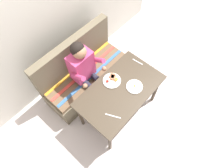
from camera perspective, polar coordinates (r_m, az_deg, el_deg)
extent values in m
plane|color=beige|center=(3.28, 1.98, -7.84)|extent=(8.00, 8.00, 0.00)
cube|color=beige|center=(2.84, -18.21, 19.20)|extent=(4.40, 0.10, 2.60)
cube|color=#3A3023|center=(2.64, 2.44, -1.98)|extent=(1.20, 0.70, 0.04)
cylinder|color=#3A3023|center=(2.77, -0.63, -16.60)|extent=(0.05, 0.05, 0.69)
cylinder|color=#3A3023|center=(3.13, 12.67, -1.67)|extent=(0.05, 0.05, 0.69)
cylinder|color=#3A3023|center=(2.92, -9.25, -9.02)|extent=(0.05, 0.05, 0.69)
cylinder|color=#3A3023|center=(3.27, 4.46, 4.24)|extent=(0.05, 0.05, 0.69)
cube|color=brown|center=(3.34, -7.33, 1.13)|extent=(1.44, 0.56, 0.40)
cube|color=brown|center=(3.15, -7.79, 3.30)|extent=(1.40, 0.52, 0.06)
cube|color=brown|center=(3.02, -11.40, 8.71)|extent=(1.44, 0.12, 0.54)
cube|color=#336099|center=(3.06, -6.04, 2.21)|extent=(1.38, 0.05, 0.01)
cube|color=#C63D33|center=(3.12, -7.86, 3.64)|extent=(1.38, 0.05, 0.01)
cube|color=orange|center=(3.19, -9.62, 5.01)|extent=(1.38, 0.05, 0.01)
cube|color=#B93869|center=(2.83, -8.87, 5.30)|extent=(0.34, 0.22, 0.48)
sphere|color=#9E7051|center=(2.56, -9.54, 9.28)|extent=(0.19, 0.19, 0.19)
sphere|color=black|center=(2.56, -10.11, 10.04)|extent=(0.19, 0.19, 0.19)
cylinder|color=#B93869|center=(2.64, -9.93, 2.02)|extent=(0.07, 0.29, 0.23)
cylinder|color=#B93869|center=(2.77, -4.24, 7.02)|extent=(0.07, 0.29, 0.23)
sphere|color=#9E7051|center=(2.67, -7.86, -0.55)|extent=(0.07, 0.07, 0.07)
sphere|color=#9E7051|center=(2.80, -2.33, 4.50)|extent=(0.07, 0.07, 0.07)
cylinder|color=#232333|center=(2.92, -7.14, -0.23)|extent=(0.09, 0.34, 0.09)
cylinder|color=#232333|center=(3.09, -4.40, -4.45)|extent=(0.08, 0.08, 0.52)
cube|color=black|center=(3.28, -3.37, -6.87)|extent=(0.09, 0.20, 0.05)
cylinder|color=#232333|center=(2.98, -4.83, 1.89)|extent=(0.09, 0.34, 0.09)
cylinder|color=#232333|center=(3.14, -2.26, -2.37)|extent=(0.08, 0.08, 0.52)
cube|color=black|center=(3.33, -1.36, -4.86)|extent=(0.09, 0.20, 0.05)
cylinder|color=white|center=(2.68, -0.05, 0.98)|extent=(0.25, 0.25, 0.02)
cube|color=#995A40|center=(2.70, 0.02, 2.41)|extent=(0.10, 0.09, 0.02)
cube|color=#945E3F|center=(2.69, 0.36, 1.93)|extent=(0.10, 0.10, 0.02)
sphere|color=red|center=(2.65, -1.36, 0.87)|extent=(0.04, 0.04, 0.04)
ellipsoid|color=#CC6623|center=(2.67, 1.17, 1.32)|extent=(0.06, 0.05, 0.02)
cylinder|color=white|center=(2.65, 6.59, -0.77)|extent=(0.22, 0.22, 0.01)
ellipsoid|color=white|center=(2.64, 6.62, -0.64)|extent=(0.09, 0.08, 0.01)
sphere|color=yellow|center=(2.63, 6.60, -0.57)|extent=(0.03, 0.03, 0.03)
cube|color=silver|center=(2.89, 7.51, 6.46)|extent=(0.03, 0.17, 0.00)
cube|color=silver|center=(2.46, 0.28, -9.34)|extent=(0.10, 0.19, 0.00)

